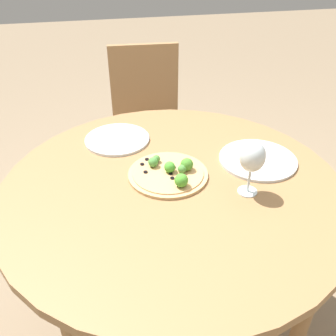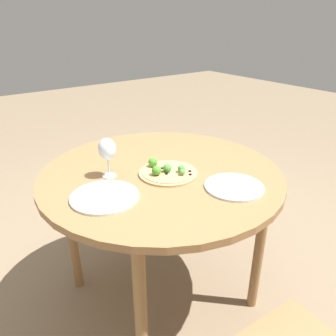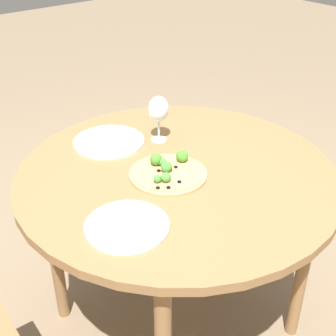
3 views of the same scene
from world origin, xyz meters
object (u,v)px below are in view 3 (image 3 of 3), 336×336
(pizza, at_px, (168,171))
(plate_far, at_px, (127,226))
(wine_glass, at_px, (159,110))
(plate_near, at_px, (109,141))

(pizza, height_order, plate_far, pizza)
(wine_glass, height_order, plate_far, wine_glass)
(wine_glass, distance_m, plate_far, 0.57)
(pizza, bearing_deg, wine_glass, 58.10)
(plate_near, height_order, plate_far, same)
(wine_glass, height_order, plate_near, wine_glass)
(wine_glass, xyz_separation_m, plate_near, (-0.16, 0.11, -0.12))
(plate_far, bearing_deg, pizza, 28.23)
(plate_near, bearing_deg, pizza, -85.43)
(pizza, distance_m, plate_near, 0.33)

